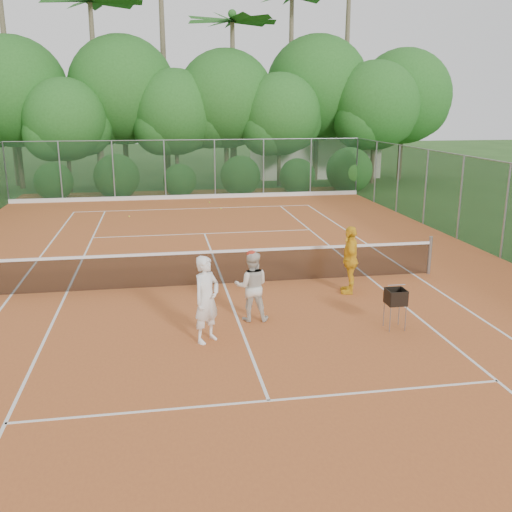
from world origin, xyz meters
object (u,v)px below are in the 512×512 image
(player_white, at_px, (207,299))
(ball_hopper, at_px, (396,298))
(player_yellow, at_px, (350,260))
(player_center_grp, at_px, (252,286))

(player_white, height_order, ball_hopper, player_white)
(player_yellow, distance_m, ball_hopper, 2.56)
(player_yellow, bearing_deg, player_white, -41.09)
(player_center_grp, distance_m, ball_hopper, 3.15)
(player_center_grp, height_order, player_yellow, player_yellow)
(player_yellow, height_order, ball_hopper, player_yellow)
(player_white, relative_size, ball_hopper, 2.02)
(player_yellow, xyz_separation_m, ball_hopper, (0.16, -2.55, -0.17))
(player_white, xyz_separation_m, ball_hopper, (4.06, -0.01, -0.19))
(player_center_grp, bearing_deg, ball_hopper, -19.44)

